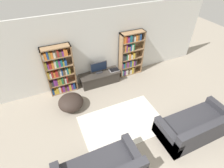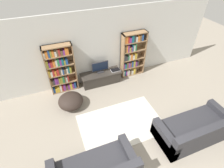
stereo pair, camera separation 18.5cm
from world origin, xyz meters
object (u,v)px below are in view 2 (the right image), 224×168
object	(u,v)px
television	(100,67)
couch_right_sofa	(195,130)
bookshelf_right	(131,55)
bookshelf_left	(60,70)
tv_stand	(101,78)
beanbag_ottoman	(71,101)
laptop	(115,70)

from	to	relation	value
television	couch_right_sofa	world-z (taller)	television
bookshelf_right	bookshelf_left	bearing A→B (deg)	-179.95
couch_right_sofa	tv_stand	bearing A→B (deg)	116.89
tv_stand	television	bearing A→B (deg)	90.00
tv_stand	beanbag_ottoman	size ratio (longest dim) A/B	1.89
bookshelf_right	laptop	distance (m)	0.84
laptop	bookshelf_left	bearing A→B (deg)	175.02
television	couch_right_sofa	xyz separation A→B (m)	(1.59, -3.21, -0.40)
beanbag_ottoman	bookshelf_left	bearing A→B (deg)	94.26
laptop	couch_right_sofa	bearing A→B (deg)	-71.62
bookshelf_right	tv_stand	distance (m)	1.43
bookshelf_right	beanbag_ottoman	world-z (taller)	bookshelf_right
beanbag_ottoman	bookshelf_right	bearing A→B (deg)	20.25
laptop	couch_right_sofa	distance (m)	3.28
laptop	beanbag_ottoman	distance (m)	2.02
bookshelf_left	couch_right_sofa	xyz separation A→B (m)	(2.96, -3.28, -0.58)
television	beanbag_ottoman	xyz separation A→B (m)	(-1.29, -0.88, -0.43)
bookshelf_left	bookshelf_right	world-z (taller)	same
bookshelf_left	television	bearing A→B (deg)	-2.70
bookshelf_right	television	world-z (taller)	bookshelf_right
couch_right_sofa	bookshelf_left	bearing A→B (deg)	132.09
bookshelf_left	couch_right_sofa	world-z (taller)	bookshelf_left
bookshelf_left	television	size ratio (longest dim) A/B	2.82
couch_right_sofa	beanbag_ottoman	world-z (taller)	couch_right_sofa
bookshelf_right	couch_right_sofa	xyz separation A→B (m)	(0.32, -3.28, -0.61)
bookshelf_right	laptop	xyz separation A→B (m)	(-0.71, -0.17, -0.41)
television	bookshelf_right	bearing A→B (deg)	2.99
bookshelf_left	television	xyz separation A→B (m)	(1.36, -0.06, -0.18)
laptop	beanbag_ottoman	size ratio (longest dim) A/B	0.45
laptop	beanbag_ottoman	bearing A→B (deg)	-157.28
television	beanbag_ottoman	world-z (taller)	television
television	beanbag_ottoman	bearing A→B (deg)	-145.78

